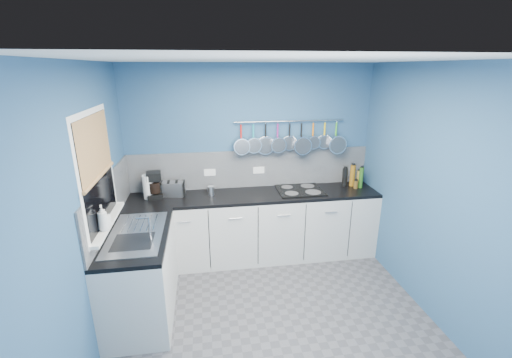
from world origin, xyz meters
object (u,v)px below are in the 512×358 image
object	(u,v)px
toaster	(173,189)
paper_towel	(148,187)
soap_bottle_b	(105,219)
canister	(211,191)
hob	(300,190)
coffee_maker	(154,185)
soap_bottle_a	(103,218)

from	to	relation	value
toaster	paper_towel	bearing A→B (deg)	-157.36
soap_bottle_b	canister	distance (m)	1.47
soap_bottle_b	hob	world-z (taller)	soap_bottle_b
paper_towel	canister	xyz separation A→B (m)	(0.76, -0.00, -0.09)
paper_towel	canister	size ratio (longest dim) A/B	2.57
paper_towel	hob	world-z (taller)	paper_towel
coffee_maker	canister	size ratio (longest dim) A/B	2.82
soap_bottle_b	hob	bearing A→B (deg)	26.50
soap_bottle_a	paper_towel	bearing A→B (deg)	78.93
soap_bottle_a	paper_towel	xyz separation A→B (m)	(0.22, 1.14, -0.12)
soap_bottle_b	hob	size ratio (longest dim) A/B	0.29
coffee_maker	toaster	bearing A→B (deg)	3.50
toaster	canister	size ratio (longest dim) A/B	2.41
canister	hob	xyz separation A→B (m)	(1.16, -0.01, -0.05)
soap_bottle_b	soap_bottle_a	bearing A→B (deg)	-90.00
canister	coffee_maker	bearing A→B (deg)	178.77
canister	hob	distance (m)	1.16
soap_bottle_a	soap_bottle_b	xyz separation A→B (m)	(0.00, 0.06, -0.03)
coffee_maker	toaster	xyz separation A→B (m)	(0.22, 0.04, -0.07)
soap_bottle_a	coffee_maker	xyz separation A→B (m)	(0.29, 1.15, -0.11)
paper_towel	toaster	xyz separation A→B (m)	(0.29, 0.05, -0.06)
soap_bottle_b	hob	xyz separation A→B (m)	(2.14, 1.07, -0.23)
canister	hob	size ratio (longest dim) A/B	0.20
toaster	hob	size ratio (longest dim) A/B	0.47
toaster	canister	distance (m)	0.47
toaster	canister	world-z (taller)	toaster
soap_bottle_a	hob	world-z (taller)	soap_bottle_a
hob	soap_bottle_a	bearing A→B (deg)	-152.19
soap_bottle_a	coffee_maker	world-z (taller)	soap_bottle_a
coffee_maker	hob	distance (m)	1.85
soap_bottle_a	canister	size ratio (longest dim) A/B	2.08
coffee_maker	toaster	size ratio (longest dim) A/B	1.17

